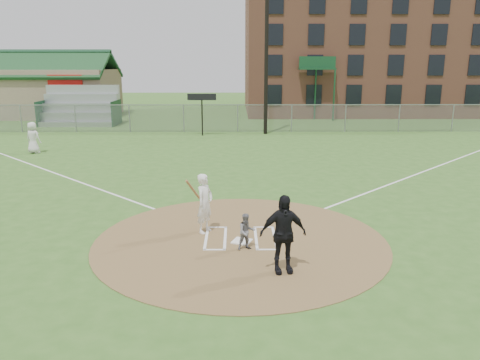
{
  "coord_description": "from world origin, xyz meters",
  "views": [
    {
      "loc": [
        -0.13,
        -12.68,
        4.98
      ],
      "look_at": [
        0.0,
        2.0,
        1.3
      ],
      "focal_mm": 35.0,
      "sensor_mm": 36.0,
      "label": 1
    }
  ],
  "objects_px": {
    "home_plate": "(242,241)",
    "batter_at_plate": "(205,203)",
    "ondeck_player": "(33,138)",
    "umpire": "(283,234)",
    "catcher": "(247,232)"
  },
  "relations": [
    {
      "from": "catcher",
      "to": "umpire",
      "type": "bearing_deg",
      "value": -78.12
    },
    {
      "from": "home_plate",
      "to": "umpire",
      "type": "bearing_deg",
      "value": -63.86
    },
    {
      "from": "home_plate",
      "to": "batter_at_plate",
      "type": "height_order",
      "value": "batter_at_plate"
    },
    {
      "from": "home_plate",
      "to": "umpire",
      "type": "relative_size",
      "value": 0.26
    },
    {
      "from": "catcher",
      "to": "batter_at_plate",
      "type": "height_order",
      "value": "batter_at_plate"
    },
    {
      "from": "ondeck_player",
      "to": "home_plate",
      "type": "bearing_deg",
      "value": 147.71
    },
    {
      "from": "catcher",
      "to": "umpire",
      "type": "distance_m",
      "value": 1.71
    },
    {
      "from": "home_plate",
      "to": "ondeck_player",
      "type": "bearing_deg",
      "value": 130.22
    },
    {
      "from": "ondeck_player",
      "to": "umpire",
      "type": "bearing_deg",
      "value": 146.2
    },
    {
      "from": "home_plate",
      "to": "catcher",
      "type": "bearing_deg",
      "value": -77.58
    },
    {
      "from": "home_plate",
      "to": "batter_at_plate",
      "type": "xyz_separation_m",
      "value": [
        -1.1,
        0.82,
        0.89
      ]
    },
    {
      "from": "catcher",
      "to": "batter_at_plate",
      "type": "bearing_deg",
      "value": 112.69
    },
    {
      "from": "home_plate",
      "to": "batter_at_plate",
      "type": "bearing_deg",
      "value": 143.18
    },
    {
      "from": "catcher",
      "to": "ondeck_player",
      "type": "relative_size",
      "value": 0.58
    },
    {
      "from": "home_plate",
      "to": "umpire",
      "type": "height_order",
      "value": "umpire"
    }
  ]
}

